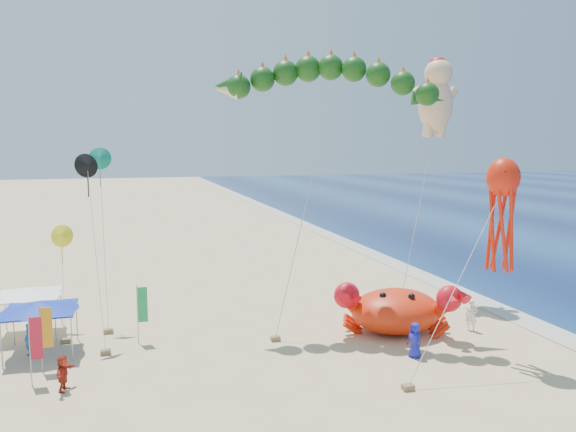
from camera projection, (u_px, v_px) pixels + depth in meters
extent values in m
plane|color=#D1B784|center=(332.00, 335.00, 31.26)|extent=(320.00, 320.00, 0.00)
plane|color=silver|center=(515.00, 316.00, 34.59)|extent=(320.00, 320.00, 0.00)
ellipsoid|color=red|center=(396.00, 311.00, 31.56)|extent=(6.38, 5.91, 2.45)
sphere|color=red|center=(358.00, 301.00, 29.69)|extent=(1.46, 1.46, 1.46)
sphere|color=black|center=(391.00, 297.00, 30.40)|extent=(0.38, 0.38, 0.38)
sphere|color=red|center=(449.00, 293.00, 31.21)|extent=(1.46, 1.46, 1.46)
sphere|color=black|center=(416.00, 295.00, 30.83)|extent=(0.38, 0.38, 0.38)
cone|color=#134011|center=(229.00, 81.00, 29.60)|extent=(1.71, 1.26, 1.40)
cylinder|color=#B2B2B2|center=(303.00, 215.00, 30.76)|extent=(3.74, 1.79, 13.04)
cube|color=olive|center=(275.00, 339.00, 30.24)|extent=(0.50, 0.35, 0.25)
ellipsoid|color=beige|center=(436.00, 105.00, 38.06)|extent=(2.42, 1.99, 3.56)
sphere|color=beige|center=(438.00, 73.00, 37.59)|extent=(1.86, 1.86, 1.86)
ellipsoid|color=red|center=(438.00, 63.00, 37.62)|extent=(1.20, 1.20, 0.84)
cylinder|color=#B2B2B2|center=(418.00, 213.00, 37.73)|extent=(3.21, 1.75, 11.65)
cube|color=olive|center=(401.00, 302.00, 37.21)|extent=(0.50, 0.35, 0.25)
ellipsoid|color=red|center=(503.00, 177.00, 26.79)|extent=(1.63, 1.47, 1.88)
cylinder|color=#B2B2B2|center=(458.00, 283.00, 25.50)|extent=(6.02, 2.24, 8.29)
cube|color=olive|center=(408.00, 387.00, 24.15)|extent=(0.50, 0.35, 0.25)
cylinder|color=gray|center=(1.00, 345.00, 26.46)|extent=(0.06, 0.06, 2.20)
cylinder|color=gray|center=(72.00, 339.00, 27.33)|extent=(0.06, 0.06, 2.20)
cylinder|color=gray|center=(14.00, 325.00, 29.43)|extent=(0.06, 0.06, 2.20)
cylinder|color=gray|center=(77.00, 320.00, 30.30)|extent=(0.06, 0.06, 2.20)
cube|color=#142CAF|center=(40.00, 310.00, 28.24)|extent=(3.36, 3.36, 0.08)
cone|color=#142CAF|center=(40.00, 305.00, 28.21)|extent=(3.70, 3.70, 0.45)
cylinder|color=gray|center=(55.00, 321.00, 30.17)|extent=(0.06, 0.06, 2.20)
cylinder|color=gray|center=(6.00, 310.00, 32.18)|extent=(0.06, 0.06, 2.20)
cylinder|color=gray|center=(61.00, 306.00, 33.00)|extent=(0.06, 0.06, 2.20)
cube|color=white|center=(28.00, 295.00, 31.03)|extent=(3.22, 3.22, 0.08)
cone|color=white|center=(28.00, 291.00, 31.00)|extent=(3.54, 3.54, 0.45)
cylinder|color=gray|center=(41.00, 339.00, 25.94)|extent=(0.05, 0.05, 3.20)
cube|color=orange|center=(47.00, 328.00, 25.96)|extent=(0.50, 0.04, 1.90)
cylinder|color=gray|center=(30.00, 350.00, 24.50)|extent=(0.05, 0.05, 3.20)
cube|color=red|center=(36.00, 338.00, 24.51)|extent=(0.50, 0.04, 1.90)
cylinder|color=gray|center=(138.00, 314.00, 29.69)|extent=(0.05, 0.05, 3.20)
cube|color=#18954A|center=(143.00, 305.00, 29.71)|extent=(0.50, 0.04, 1.90)
imported|color=#1E53B4|center=(29.00, 340.00, 27.97)|extent=(0.68, 0.74, 1.69)
imported|color=#A92A1B|center=(63.00, 373.00, 24.01)|extent=(0.92, 1.54, 1.59)
imported|color=white|center=(471.00, 315.00, 31.78)|extent=(0.76, 0.78, 1.81)
imported|color=#1D21AD|center=(415.00, 340.00, 27.81)|extent=(0.78, 0.99, 1.77)
cone|color=black|center=(87.00, 165.00, 29.73)|extent=(1.30, 0.51, 1.32)
cylinder|color=#B2B2B2|center=(95.00, 257.00, 28.96)|extent=(0.55, 3.04, 9.20)
cube|color=olive|center=(102.00, 353.00, 28.18)|extent=(0.50, 0.35, 0.25)
cone|color=yellow|center=(61.00, 236.00, 32.20)|extent=(1.30, 0.51, 1.32)
cylinder|color=#B2B2B2|center=(65.00, 287.00, 31.17)|extent=(0.55, 3.04, 5.09)
cube|color=olive|center=(70.00, 339.00, 30.14)|extent=(0.50, 0.35, 0.25)
cone|color=#0A785B|center=(100.00, 158.00, 32.58)|extent=(1.30, 0.51, 1.32)
cylinder|color=#B2B2B2|center=(107.00, 244.00, 31.83)|extent=(0.55, 3.04, 9.51)
cube|color=olive|center=(114.00, 333.00, 31.07)|extent=(0.50, 0.35, 0.25)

